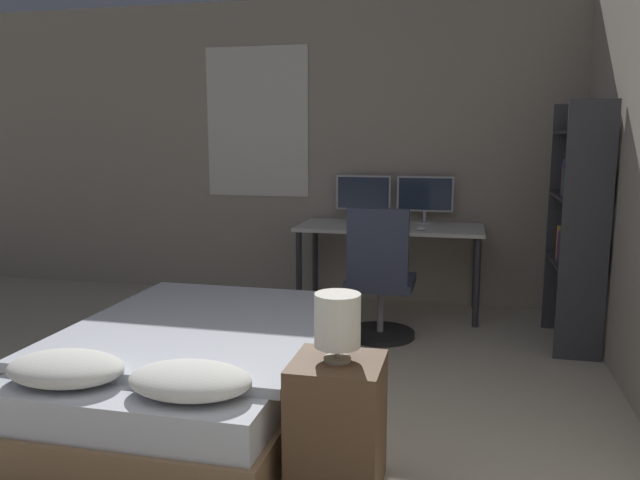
# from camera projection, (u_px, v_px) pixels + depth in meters

# --- Properties ---
(wall_back) EXTENTS (12.00, 0.08, 2.70)m
(wall_back) POSITION_uv_depth(u_px,v_px,m) (376.00, 152.00, 5.60)
(wall_back) COLOR #9E9384
(wall_back) RESTS_ON ground_plane
(bed) EXTENTS (1.40, 1.97, 0.53)m
(bed) POSITION_uv_depth(u_px,v_px,m) (196.00, 367.00, 3.46)
(bed) COLOR #846647
(bed) RESTS_ON ground_plane
(nightstand) EXTENTS (0.38, 0.37, 0.57)m
(nightstand) POSITION_uv_depth(u_px,v_px,m) (337.00, 425.00, 2.65)
(nightstand) COLOR brown
(nightstand) RESTS_ON ground_plane
(bedside_lamp) EXTENTS (0.19, 0.19, 0.29)m
(bedside_lamp) POSITION_uv_depth(u_px,v_px,m) (338.00, 321.00, 2.58)
(bedside_lamp) COLOR gray
(bedside_lamp) RESTS_ON nightstand
(desk) EXTENTS (1.55, 0.68, 0.74)m
(desk) POSITION_uv_depth(u_px,v_px,m) (390.00, 236.00, 5.28)
(desk) COLOR beige
(desk) RESTS_ON ground_plane
(monitor_left) EXTENTS (0.48, 0.16, 0.41)m
(monitor_left) POSITION_uv_depth(u_px,v_px,m) (363.00, 195.00, 5.51)
(monitor_left) COLOR #B7B7BC
(monitor_left) RESTS_ON desk
(monitor_right) EXTENTS (0.48, 0.16, 0.41)m
(monitor_right) POSITION_uv_depth(u_px,v_px,m) (425.00, 196.00, 5.39)
(monitor_right) COLOR #B7B7BC
(monitor_right) RESTS_ON desk
(keyboard) EXTENTS (0.37, 0.13, 0.02)m
(keyboard) POSITION_uv_depth(u_px,v_px,m) (387.00, 229.00, 5.04)
(keyboard) COLOR #B7B7BC
(keyboard) RESTS_ON desk
(computer_mouse) EXTENTS (0.07, 0.05, 0.04)m
(computer_mouse) POSITION_uv_depth(u_px,v_px,m) (421.00, 229.00, 4.98)
(computer_mouse) COLOR #B7B7BC
(computer_mouse) RESTS_ON desk
(office_chair) EXTENTS (0.52, 0.52, 1.00)m
(office_chair) POSITION_uv_depth(u_px,v_px,m) (380.00, 287.00, 4.58)
(office_chair) COLOR black
(office_chair) RESTS_ON ground_plane
(bookshelf) EXTENTS (0.31, 0.73, 1.73)m
(bookshelf) POSITION_uv_depth(u_px,v_px,m) (579.00, 216.00, 4.33)
(bookshelf) COLOR #333338
(bookshelf) RESTS_ON ground_plane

